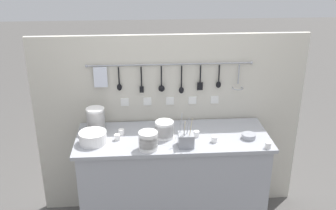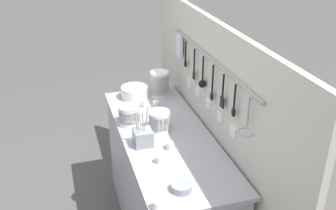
{
  "view_description": "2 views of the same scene",
  "coord_description": "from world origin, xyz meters",
  "px_view_note": "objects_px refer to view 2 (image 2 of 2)",
  "views": [
    {
      "loc": [
        -0.25,
        -2.87,
        2.39
      ],
      "look_at": [
        -0.04,
        0.03,
        1.16
      ],
      "focal_mm": 42.0,
      "sensor_mm": 36.0,
      "label": 1
    },
    {
      "loc": [
        2.25,
        -0.66,
        2.28
      ],
      "look_at": [
        0.05,
        0.01,
        1.14
      ],
      "focal_mm": 42.0,
      "sensor_mm": 36.0,
      "label": 2
    }
  ],
  "objects_px": {
    "steel_mixing_bowl": "(181,187)",
    "cup_edge_near": "(157,205)",
    "bowl_stack_back_corner": "(160,83)",
    "bowl_stack_tall_left": "(159,121)",
    "cup_back_right": "(156,104)",
    "plate_stack": "(134,92)",
    "cup_mid_row": "(160,159)",
    "cup_by_caddy": "(170,146)",
    "cup_centre": "(144,104)",
    "cutlery_caddy": "(143,137)",
    "bowl_stack_nested_right": "(129,115)"
  },
  "relations": [
    {
      "from": "plate_stack",
      "to": "cutlery_caddy",
      "type": "bearing_deg",
      "value": -7.99
    },
    {
      "from": "cup_mid_row",
      "to": "cup_edge_near",
      "type": "bearing_deg",
      "value": -17.79
    },
    {
      "from": "bowl_stack_tall_left",
      "to": "cup_back_right",
      "type": "bearing_deg",
      "value": 168.42
    },
    {
      "from": "bowl_stack_nested_right",
      "to": "cutlery_caddy",
      "type": "xyz_separation_m",
      "value": [
        0.29,
        0.03,
        -0.02
      ]
    },
    {
      "from": "cup_by_caddy",
      "to": "cup_mid_row",
      "type": "bearing_deg",
      "value": -38.74
    },
    {
      "from": "steel_mixing_bowl",
      "to": "cup_by_caddy",
      "type": "xyz_separation_m",
      "value": [
        -0.42,
        0.06,
        0.0
      ]
    },
    {
      "from": "bowl_stack_tall_left",
      "to": "plate_stack",
      "type": "height_order",
      "value": "bowl_stack_tall_left"
    },
    {
      "from": "cutlery_caddy",
      "to": "cup_mid_row",
      "type": "height_order",
      "value": "cutlery_caddy"
    },
    {
      "from": "bowl_stack_back_corner",
      "to": "cup_edge_near",
      "type": "distance_m",
      "value": 1.41
    },
    {
      "from": "cup_by_caddy",
      "to": "cup_centre",
      "type": "distance_m",
      "value": 0.64
    },
    {
      "from": "bowl_stack_tall_left",
      "to": "cup_edge_near",
      "type": "bearing_deg",
      "value": -16.68
    },
    {
      "from": "cup_by_caddy",
      "to": "cup_back_right",
      "type": "height_order",
      "value": "same"
    },
    {
      "from": "cup_back_right",
      "to": "cup_edge_near",
      "type": "bearing_deg",
      "value": -15.13
    },
    {
      "from": "bowl_stack_tall_left",
      "to": "cup_mid_row",
      "type": "distance_m",
      "value": 0.41
    },
    {
      "from": "cup_by_caddy",
      "to": "steel_mixing_bowl",
      "type": "bearing_deg",
      "value": -8.48
    },
    {
      "from": "steel_mixing_bowl",
      "to": "cup_edge_near",
      "type": "height_order",
      "value": "cup_edge_near"
    },
    {
      "from": "bowl_stack_back_corner",
      "to": "bowl_stack_tall_left",
      "type": "bearing_deg",
      "value": -15.87
    },
    {
      "from": "cutlery_caddy",
      "to": "cup_by_caddy",
      "type": "relative_size",
      "value": 5.36
    },
    {
      "from": "bowl_stack_tall_left",
      "to": "cup_back_right",
      "type": "height_order",
      "value": "bowl_stack_tall_left"
    },
    {
      "from": "cup_mid_row",
      "to": "cup_edge_near",
      "type": "height_order",
      "value": "same"
    },
    {
      "from": "cup_mid_row",
      "to": "cup_back_right",
      "type": "bearing_deg",
      "value": 166.32
    },
    {
      "from": "plate_stack",
      "to": "cutlery_caddy",
      "type": "relative_size",
      "value": 0.84
    },
    {
      "from": "cutlery_caddy",
      "to": "plate_stack",
      "type": "bearing_deg",
      "value": 172.01
    },
    {
      "from": "steel_mixing_bowl",
      "to": "cutlery_caddy",
      "type": "distance_m",
      "value": 0.53
    },
    {
      "from": "steel_mixing_bowl",
      "to": "cup_by_caddy",
      "type": "relative_size",
      "value": 2.37
    },
    {
      "from": "cup_by_caddy",
      "to": "cup_back_right",
      "type": "bearing_deg",
      "value": 172.87
    },
    {
      "from": "cup_edge_near",
      "to": "cup_by_caddy",
      "type": "height_order",
      "value": "same"
    },
    {
      "from": "plate_stack",
      "to": "cup_back_right",
      "type": "distance_m",
      "value": 0.25
    },
    {
      "from": "cup_edge_near",
      "to": "cup_by_caddy",
      "type": "bearing_deg",
      "value": 156.27
    },
    {
      "from": "bowl_stack_back_corner",
      "to": "steel_mixing_bowl",
      "type": "xyz_separation_m",
      "value": [
        1.25,
        -0.23,
        -0.08
      ]
    },
    {
      "from": "cup_mid_row",
      "to": "cup_centre",
      "type": "height_order",
      "value": "same"
    },
    {
      "from": "bowl_stack_nested_right",
      "to": "cutlery_caddy",
      "type": "relative_size",
      "value": 0.56
    },
    {
      "from": "plate_stack",
      "to": "cup_back_right",
      "type": "bearing_deg",
      "value": 30.17
    },
    {
      "from": "cup_mid_row",
      "to": "bowl_stack_nested_right",
      "type": "bearing_deg",
      "value": -171.54
    },
    {
      "from": "bowl_stack_nested_right",
      "to": "cup_back_right",
      "type": "relative_size",
      "value": 3.02
    },
    {
      "from": "cup_centre",
      "to": "cup_back_right",
      "type": "xyz_separation_m",
      "value": [
        0.03,
        0.09,
        0.0
      ]
    },
    {
      "from": "bowl_stack_back_corner",
      "to": "cup_by_caddy",
      "type": "height_order",
      "value": "bowl_stack_back_corner"
    },
    {
      "from": "cutlery_caddy",
      "to": "cup_by_caddy",
      "type": "distance_m",
      "value": 0.19
    },
    {
      "from": "bowl_stack_tall_left",
      "to": "cup_centre",
      "type": "height_order",
      "value": "bowl_stack_tall_left"
    },
    {
      "from": "bowl_stack_tall_left",
      "to": "bowl_stack_back_corner",
      "type": "relative_size",
      "value": 0.73
    },
    {
      "from": "plate_stack",
      "to": "bowl_stack_tall_left",
      "type": "bearing_deg",
      "value": 5.43
    },
    {
      "from": "steel_mixing_bowl",
      "to": "cup_edge_near",
      "type": "bearing_deg",
      "value": -57.56
    },
    {
      "from": "plate_stack",
      "to": "cup_mid_row",
      "type": "height_order",
      "value": "plate_stack"
    },
    {
      "from": "steel_mixing_bowl",
      "to": "cup_centre",
      "type": "xyz_separation_m",
      "value": [
        -1.06,
        0.05,
        0.0
      ]
    },
    {
      "from": "steel_mixing_bowl",
      "to": "cup_back_right",
      "type": "height_order",
      "value": "cup_back_right"
    },
    {
      "from": "cutlery_caddy",
      "to": "cup_back_right",
      "type": "bearing_deg",
      "value": 155.87
    },
    {
      "from": "bowl_stack_back_corner",
      "to": "cutlery_caddy",
      "type": "bearing_deg",
      "value": -23.69
    },
    {
      "from": "bowl_stack_tall_left",
      "to": "bowl_stack_back_corner",
      "type": "height_order",
      "value": "bowl_stack_back_corner"
    },
    {
      "from": "plate_stack",
      "to": "cup_mid_row",
      "type": "relative_size",
      "value": 4.5
    },
    {
      "from": "cup_mid_row",
      "to": "cup_centre",
      "type": "bearing_deg",
      "value": 173.32
    }
  ]
}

